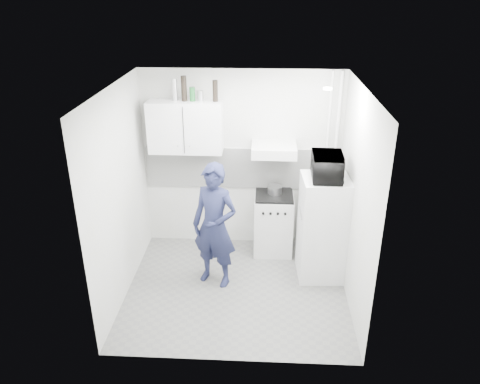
{
  "coord_description": "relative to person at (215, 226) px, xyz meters",
  "views": [
    {
      "loc": [
        0.31,
        -4.99,
        3.67
      ],
      "look_at": [
        0.03,
        0.3,
        1.25
      ],
      "focal_mm": 35.0,
      "sensor_mm": 36.0,
      "label": 1
    }
  ],
  "objects": [
    {
      "name": "backsplash",
      "position": [
        0.28,
        1.06,
        0.37
      ],
      "size": [
        2.74,
        0.03,
        0.6
      ],
      "primitive_type": "cube",
      "color": "white",
      "rests_on": "wall_back"
    },
    {
      "name": "canister_a",
      "position": [
        -0.36,
        0.9,
        1.46
      ],
      "size": [
        0.07,
        0.07,
        0.18
      ],
      "primitive_type": "cylinder",
      "color": "#144C1E",
      "rests_on": "upper_cabinet"
    },
    {
      "name": "range_hood",
      "position": [
        0.73,
        0.83,
        0.74
      ],
      "size": [
        0.6,
        0.5,
        0.14
      ],
      "primitive_type": "cube",
      "color": "silver",
      "rests_on": "wall_back"
    },
    {
      "name": "stove",
      "position": [
        0.76,
        0.83,
        -0.39
      ],
      "size": [
        0.55,
        0.55,
        0.88
      ],
      "primitive_type": "cube",
      "color": "silver",
      "rests_on": "floor"
    },
    {
      "name": "ceiling",
      "position": [
        0.28,
        -0.17,
        1.77
      ],
      "size": [
        2.8,
        2.8,
        0.0
      ],
      "primitive_type": "plane",
      "color": "white",
      "rests_on": "wall_back"
    },
    {
      "name": "bottle_e",
      "position": [
        -0.05,
        0.9,
        1.51
      ],
      "size": [
        0.07,
        0.07,
        0.28
      ],
      "primitive_type": "cylinder",
      "color": "black",
      "rests_on": "upper_cabinet"
    },
    {
      "name": "wall_left",
      "position": [
        -1.12,
        -0.17,
        0.47
      ],
      "size": [
        0.0,
        2.6,
        2.6
      ],
      "primitive_type": "plane",
      "rotation": [
        1.57,
        0.0,
        1.57
      ],
      "color": "silver",
      "rests_on": "floor"
    },
    {
      "name": "pipe_b",
      "position": [
        1.46,
        1.0,
        0.47
      ],
      "size": [
        0.04,
        0.04,
        2.6
      ],
      "primitive_type": "cylinder",
      "color": "silver",
      "rests_on": "floor"
    },
    {
      "name": "floor",
      "position": [
        0.28,
        -0.17,
        -0.83
      ],
      "size": [
        2.8,
        2.8,
        0.0
      ],
      "primitive_type": "plane",
      "color": "#585858",
      "rests_on": "ground"
    },
    {
      "name": "upper_cabinet",
      "position": [
        -0.47,
        0.9,
        1.02
      ],
      "size": [
        1.0,
        0.35,
        0.7
      ],
      "primitive_type": "cube",
      "color": "white",
      "rests_on": "wall_back"
    },
    {
      "name": "stove_top",
      "position": [
        0.76,
        0.83,
        0.07
      ],
      "size": [
        0.53,
        0.53,
        0.03
      ],
      "primitive_type": "cube",
      "color": "black",
      "rests_on": "stove"
    },
    {
      "name": "saucepan",
      "position": [
        0.77,
        0.86,
        0.14
      ],
      "size": [
        0.2,
        0.2,
        0.11
      ],
      "primitive_type": "cylinder",
      "color": "silver",
      "rests_on": "stove_top"
    },
    {
      "name": "wall_back",
      "position": [
        0.28,
        1.08,
        0.47
      ],
      "size": [
        2.8,
        0.0,
        2.8
      ],
      "primitive_type": "plane",
      "rotation": [
        1.57,
        0.0,
        0.0
      ],
      "color": "silver",
      "rests_on": "floor"
    },
    {
      "name": "wall_right",
      "position": [
        1.68,
        -0.17,
        0.47
      ],
      "size": [
        0.0,
        2.6,
        2.6
      ],
      "primitive_type": "plane",
      "rotation": [
        1.57,
        0.0,
        -1.57
      ],
      "color": "silver",
      "rests_on": "floor"
    },
    {
      "name": "pipe_a",
      "position": [
        1.58,
        1.0,
        0.47
      ],
      "size": [
        0.05,
        0.05,
        2.6
      ],
      "primitive_type": "cylinder",
      "color": "silver",
      "rests_on": "floor"
    },
    {
      "name": "canister_b",
      "position": [
        -0.25,
        0.9,
        1.44
      ],
      "size": [
        0.07,
        0.07,
        0.14
      ],
      "primitive_type": "cylinder",
      "color": "silver",
      "rests_on": "upper_cabinet"
    },
    {
      "name": "fridge",
      "position": [
        1.38,
        0.24,
        -0.12
      ],
      "size": [
        0.62,
        0.62,
        1.41
      ],
      "primitive_type": "cube",
      "rotation": [
        0.0,
        0.0,
        0.06
      ],
      "color": "white",
      "rests_on": "floor"
    },
    {
      "name": "bottle_d",
      "position": [
        -0.46,
        0.9,
        1.54
      ],
      "size": [
        0.07,
        0.07,
        0.33
      ],
      "primitive_type": "cylinder",
      "color": "black",
      "rests_on": "upper_cabinet"
    },
    {
      "name": "person",
      "position": [
        0.0,
        0.0,
        0.0
      ],
      "size": [
        0.71,
        0.59,
        1.66
      ],
      "primitive_type": "imported",
      "rotation": [
        0.0,
        0.0,
        -0.37
      ],
      "color": "#1A1E3D",
      "rests_on": "floor"
    },
    {
      "name": "bottle_c",
      "position": [
        -0.59,
        0.9,
        1.52
      ],
      "size": [
        0.07,
        0.07,
        0.29
      ],
      "primitive_type": "cylinder",
      "color": "silver",
      "rests_on": "upper_cabinet"
    },
    {
      "name": "microwave",
      "position": [
        1.38,
        0.24,
        0.74
      ],
      "size": [
        0.56,
        0.38,
        0.3
      ],
      "primitive_type": "imported",
      "rotation": [
        0.0,
        0.0,
        1.55
      ],
      "color": "black",
      "rests_on": "fridge"
    },
    {
      "name": "ceiling_spot_fixture",
      "position": [
        1.28,
        0.03,
        1.74
      ],
      "size": [
        0.1,
        0.1,
        0.02
      ],
      "primitive_type": "cylinder",
      "color": "white",
      "rests_on": "ceiling"
    }
  ]
}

